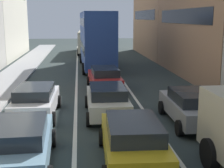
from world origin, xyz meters
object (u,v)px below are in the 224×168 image
Objects in this scene: coupe_centre_lane_fourth at (105,78)px; bus_far_queue_secondary at (89,40)px; sedan_centre_lane_second at (133,140)px; sedan_right_lane_behind_truck at (191,106)px; sedan_left_lane_third at (36,100)px; bus_mid_queue_primary at (96,38)px; wagon_left_lane_second at (20,143)px; hatchback_centre_lane_third at (107,100)px.

coupe_centre_lane_fourth is 22.18m from bus_far_queue_secondary.
sedan_right_lane_behind_truck is at bearing -39.53° from sedan_centre_lane_second.
coupe_centre_lane_fourth is at bearing -33.39° from sedan_left_lane_third.
wagon_left_lane_second is at bearing 168.61° from bus_mid_queue_primary.
coupe_centre_lane_fourth is (-0.05, 10.58, 0.00)m from sedan_centre_lane_second.
bus_mid_queue_primary is (3.41, 19.38, 2.03)m from wagon_left_lane_second.
hatchback_centre_lane_third is 3.35m from sedan_left_lane_third.
sedan_centre_lane_second is 0.41× the size of bus_mid_queue_primary.
sedan_left_lane_third is at bearing 36.50° from sedan_centre_lane_second.
coupe_centre_lane_fourth is 1.01× the size of sedan_right_lane_behind_truck.
sedan_left_lane_third is at bearing 142.75° from coupe_centre_lane_fourth.
sedan_centre_lane_second is 1.00× the size of sedan_left_lane_third.
bus_mid_queue_primary is at bearing 2.12° from sedan_centre_lane_second.
wagon_left_lane_second is at bearing -176.45° from sedan_left_lane_third.
sedan_left_lane_third is at bearing -0.15° from wagon_left_lane_second.
sedan_centre_lane_second is 32.76m from bus_far_queue_secondary.
coupe_centre_lane_fourth is at bearing -177.12° from bus_far_queue_secondary.
wagon_left_lane_second is 11.02m from coupe_centre_lane_fourth.
hatchback_centre_lane_third is 0.98× the size of coupe_centre_lane_fourth.
bus_far_queue_secondary reaches higher than sedan_left_lane_third.
sedan_centre_lane_second is 4.82m from sedan_right_lane_behind_truck.
hatchback_centre_lane_third is (-0.36, 5.10, 0.00)m from sedan_centre_lane_second.
sedan_left_lane_third is 6.38m from coupe_centre_lane_fourth.
bus_far_queue_secondary is at bearing -7.79° from wagon_left_lane_second.
sedan_centre_lane_second is at bearing 178.87° from bus_mid_queue_primary.
sedan_right_lane_behind_truck is at bearing -112.58° from hatchback_centre_lane_third.
wagon_left_lane_second is 1.01× the size of hatchback_centre_lane_third.
bus_far_queue_secondary is at bearing 2.43° from sedan_centre_lane_second.
sedan_right_lane_behind_truck is 0.41× the size of bus_mid_queue_primary.
wagon_left_lane_second is 19.78m from bus_mid_queue_primary.
bus_mid_queue_primary is (0.27, 14.40, 2.03)m from hatchback_centre_lane_third.
sedan_right_lane_behind_truck is at bearing -170.97° from bus_far_queue_secondary.
coupe_centre_lane_fourth is at bearing 178.89° from bus_mid_queue_primary.
hatchback_centre_lane_third is 5.50m from coupe_centre_lane_fourth.
bus_mid_queue_primary is at bearing -12.23° from wagon_left_lane_second.
sedan_centre_lane_second is 1.00× the size of wagon_left_lane_second.
wagon_left_lane_second is 7.55m from sedan_right_lane_behind_truck.
wagon_left_lane_second is 1.01× the size of sedan_left_lane_third.
hatchback_centre_lane_third is 0.99× the size of sedan_right_lane_behind_truck.
bus_mid_queue_primary reaches higher than bus_far_queue_secondary.
bus_far_queue_secondary is at bearing 7.80° from sedan_right_lane_behind_truck.
bus_far_queue_secondary is at bearing -5.53° from sedan_left_lane_third.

